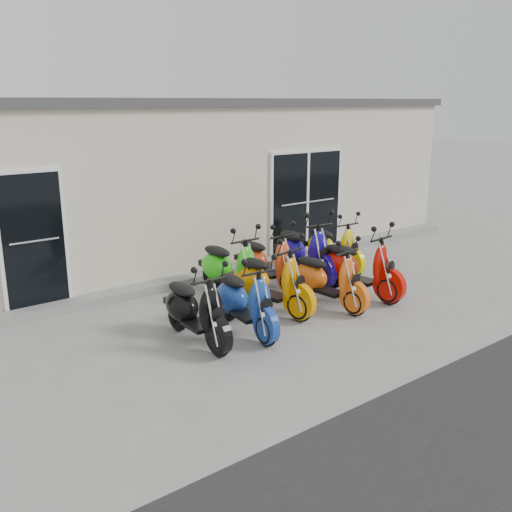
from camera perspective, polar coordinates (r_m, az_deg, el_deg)
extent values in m
plane|color=gray|center=(9.52, 2.22, -5.11)|extent=(80.00, 80.00, 0.00)
cube|color=beige|center=(13.43, -12.23, 7.60)|extent=(14.00, 6.00, 3.20)
cube|color=#3F3F42|center=(13.32, -12.64, 14.77)|extent=(14.20, 6.20, 0.16)
cube|color=gray|center=(11.03, -4.53, -1.85)|extent=(14.00, 0.40, 0.15)
cube|color=black|center=(9.57, -21.41, 1.81)|extent=(1.07, 0.08, 2.22)
cube|color=black|center=(12.44, 5.06, 5.71)|extent=(2.02, 0.08, 2.22)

